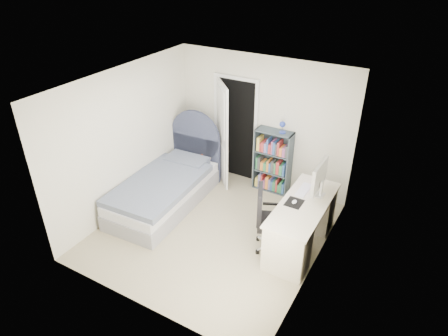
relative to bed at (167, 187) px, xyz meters
The scene contains 8 objects.
room_shell 1.51m from the bed, 14.73° to the right, with size 3.50×3.70×2.60m.
door 1.55m from the bed, 68.09° to the left, with size 0.92×0.63×2.06m.
bed is the anchor object (origin of this frame).
nightstand 1.14m from the bed, 85.82° to the left, with size 0.42×0.42×0.61m.
floor_lamp 1.30m from the bed, 86.95° to the left, with size 0.18×0.18×1.24m.
bookcase 2.00m from the bed, 42.74° to the left, with size 0.68×0.29×1.45m.
desk 2.52m from the bed, ahead, with size 0.66×1.65×1.35m.
office_chair 2.11m from the bed, ahead, with size 0.63×0.63×1.08m.
Camera 1 is at (2.75, -4.45, 4.19)m, focal length 32.00 mm.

